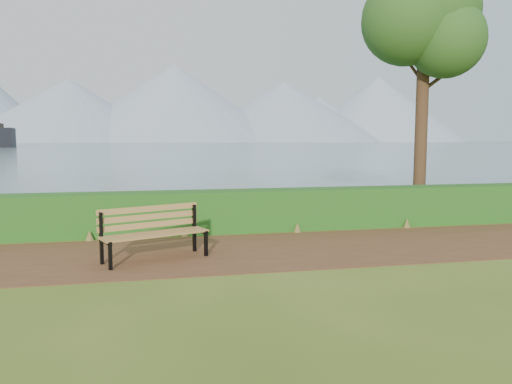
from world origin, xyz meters
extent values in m
plane|color=#455C1A|center=(0.00, 0.00, 0.00)|extent=(140.00, 140.00, 0.00)
cube|color=#54331D|center=(0.00, 0.30, 0.01)|extent=(40.00, 3.40, 0.01)
cube|color=#1D4C15|center=(0.00, 2.60, 0.50)|extent=(32.00, 0.85, 1.00)
cube|color=#435F6C|center=(0.00, 260.00, 0.01)|extent=(700.00, 510.00, 0.00)
cone|color=#8294AE|center=(-60.00, 395.00, 24.00)|extent=(160.00, 160.00, 48.00)
cone|color=#8294AE|center=(20.00, 405.00, 31.00)|extent=(190.00, 190.00, 62.00)
cone|color=#8294AE|center=(110.00, 400.00, 25.00)|extent=(170.00, 170.00, 50.00)
cone|color=#8294AE|center=(200.00, 410.00, 29.00)|extent=(150.00, 150.00, 58.00)
cone|color=#8294AE|center=(-10.00, 430.00, 17.50)|extent=(120.00, 120.00, 35.00)
cone|color=#8294AE|center=(150.00, 425.00, 20.00)|extent=(130.00, 130.00, 40.00)
cube|color=black|center=(-2.56, -0.65, 0.25)|extent=(0.08, 0.08, 0.50)
cube|color=black|center=(-2.74, -0.20, 0.47)|extent=(0.08, 0.08, 0.95)
cube|color=black|center=(-2.65, -0.42, 0.46)|extent=(0.26, 0.55, 0.06)
cube|color=black|center=(-0.84, 0.04, 0.25)|extent=(0.08, 0.08, 0.50)
cube|color=black|center=(-1.02, 0.49, 0.47)|extent=(0.08, 0.08, 0.95)
cube|color=black|center=(-0.93, 0.27, 0.46)|extent=(0.26, 0.55, 0.06)
cube|color=#A77240|center=(-1.71, -0.27, 0.50)|extent=(1.88, 0.83, 0.04)
cube|color=#A77240|center=(-1.77, -0.14, 0.50)|extent=(1.88, 0.83, 0.04)
cube|color=#A77240|center=(-1.82, -0.01, 0.50)|extent=(1.88, 0.83, 0.04)
cube|color=#A77240|center=(-1.87, 0.12, 0.50)|extent=(1.88, 0.83, 0.04)
cube|color=#A77240|center=(-1.89, 0.18, 0.63)|extent=(1.86, 0.78, 0.11)
cube|color=#A77240|center=(-1.89, 0.18, 0.78)|extent=(1.86, 0.78, 0.11)
cube|color=#A77240|center=(-1.89, 0.18, 0.94)|extent=(1.86, 0.78, 0.11)
cylinder|color=#332114|center=(5.91, 3.92, 3.21)|extent=(0.36, 0.36, 6.42)
sphere|color=#234D19|center=(5.91, 3.92, 5.89)|extent=(3.03, 3.03, 3.03)
sphere|color=#234D19|center=(6.68, 4.25, 5.35)|extent=(2.32, 2.32, 2.32)
sphere|color=#234D19|center=(5.21, 3.69, 5.53)|extent=(2.50, 2.50, 2.50)
sphere|color=#234D19|center=(6.22, 3.32, 4.99)|extent=(2.14, 2.14, 2.14)
cylinder|color=#332114|center=(6.31, 3.92, 3.92)|extent=(0.94, 0.11, 0.70)
cylinder|color=#332114|center=(5.55, 4.01, 4.37)|extent=(0.73, 0.34, 0.64)
camera|label=1|loc=(-1.88, -9.37, 2.25)|focal=35.00mm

